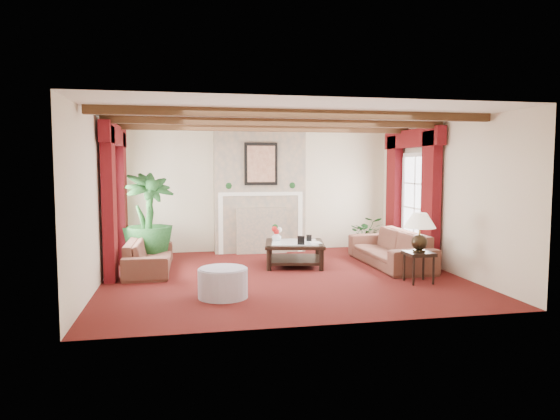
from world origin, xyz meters
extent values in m
plane|color=#3F0C0B|center=(0.00, 0.00, 0.00)|extent=(6.00, 6.00, 0.00)
plane|color=white|center=(0.00, 0.00, 2.70)|extent=(6.00, 6.00, 0.00)
cube|color=beige|center=(0.00, 2.75, 1.35)|extent=(6.00, 0.02, 2.70)
cube|color=beige|center=(-3.00, 0.00, 1.35)|extent=(0.02, 5.50, 2.70)
cube|color=beige|center=(3.00, 0.00, 1.35)|extent=(0.02, 5.50, 2.70)
imported|color=#3B1018|center=(-2.29, 0.86, 0.38)|extent=(1.97, 0.64, 0.76)
imported|color=#3B1018|center=(2.22, 0.53, 0.44)|extent=(2.29, 0.72, 0.89)
imported|color=black|center=(-2.35, 1.70, 0.50)|extent=(2.39, 2.56, 0.99)
imported|color=black|center=(2.31, 2.00, 0.31)|extent=(1.09, 1.13, 0.62)
cylinder|color=#9E96AA|center=(-1.12, -1.24, 0.21)|extent=(0.72, 0.72, 0.42)
imported|color=silver|center=(0.10, 1.07, 0.54)|extent=(0.24, 0.24, 0.19)
imported|color=black|center=(0.67, 0.63, 0.58)|extent=(0.20, 0.03, 0.27)
camera|label=1|loc=(-1.67, -8.37, 1.90)|focal=32.00mm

